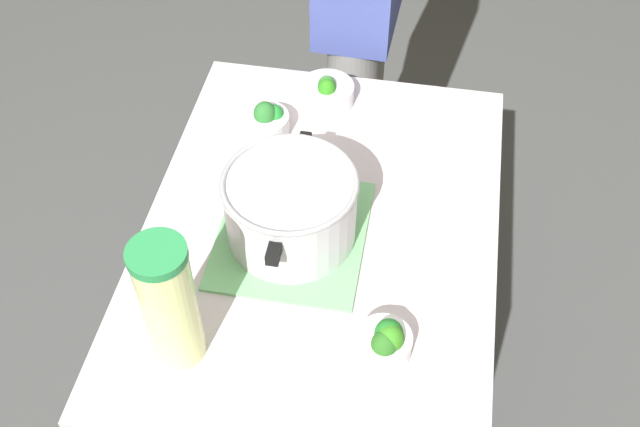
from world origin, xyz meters
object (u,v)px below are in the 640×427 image
at_px(lemonade_pitcher, 169,303).
at_px(broccoli_bowl_back, 267,121).
at_px(person_cook, 360,16).
at_px(cooking_pot, 291,207).
at_px(broccoli_bowl_center, 327,92).
at_px(broccoli_bowl_front, 386,341).

height_order(lemonade_pitcher, broccoli_bowl_back, lemonade_pitcher).
relative_size(broccoli_bowl_back, person_cook, 0.06).
bearing_deg(lemonade_pitcher, person_cook, -9.13).
bearing_deg(cooking_pot, lemonade_pitcher, 153.76).
distance_m(cooking_pot, broccoli_bowl_center, 0.43).
height_order(broccoli_bowl_front, broccoli_bowl_center, broccoli_bowl_front).
bearing_deg(broccoli_bowl_center, lemonade_pitcher, 168.59).
relative_size(cooking_pot, broccoli_bowl_front, 3.30).
relative_size(lemonade_pitcher, broccoli_bowl_center, 2.20).
bearing_deg(broccoli_bowl_front, broccoli_bowl_back, 32.26).
distance_m(broccoli_bowl_center, broccoli_bowl_back, 0.18).
height_order(lemonade_pitcher, broccoli_bowl_center, lemonade_pitcher).
distance_m(broccoli_bowl_center, person_cook, 0.36).
height_order(cooking_pot, broccoli_bowl_center, cooking_pot).
bearing_deg(broccoli_bowl_center, person_cook, -4.49).
bearing_deg(person_cook, broccoli_bowl_front, -169.36).
height_order(broccoli_bowl_front, broccoli_bowl_back, broccoli_bowl_back).
distance_m(cooking_pot, person_cook, 0.79).
height_order(broccoli_bowl_center, person_cook, person_cook).
distance_m(lemonade_pitcher, broccoli_bowl_center, 0.75).
bearing_deg(lemonade_pitcher, broccoli_bowl_center, -11.41).
distance_m(broccoli_bowl_front, broccoli_bowl_center, 0.70).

